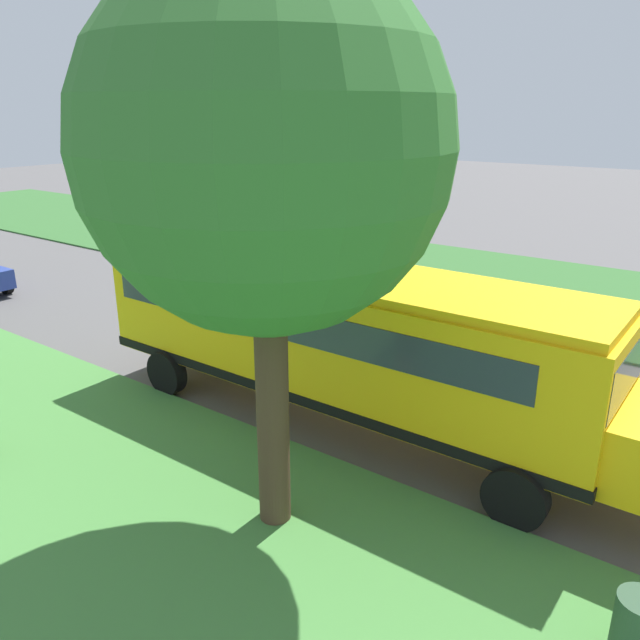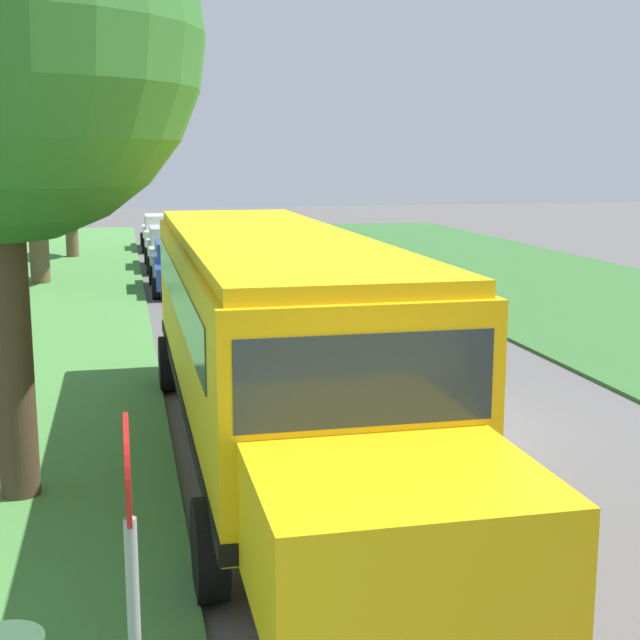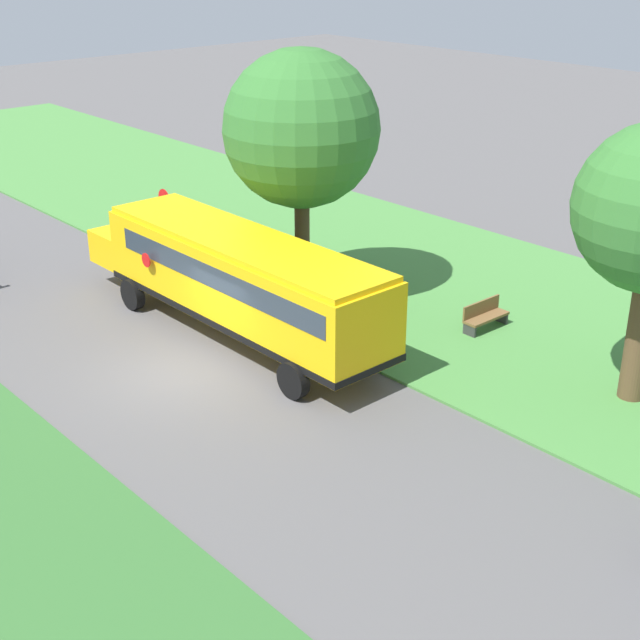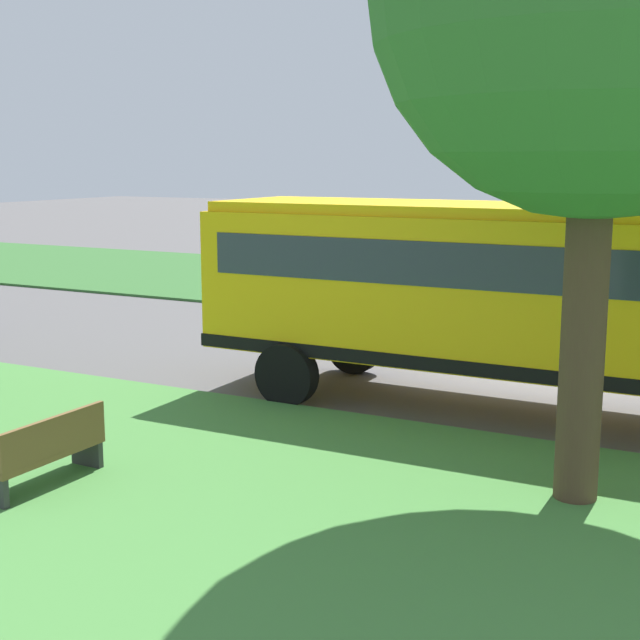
# 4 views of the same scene
# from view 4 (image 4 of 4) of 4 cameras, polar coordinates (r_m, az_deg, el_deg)

# --- Properties ---
(ground_plane) EXTENTS (120.00, 120.00, 0.00)m
(ground_plane) POSITION_cam_4_polar(r_m,az_deg,el_deg) (16.52, 14.14, -3.44)
(ground_plane) COLOR #565454
(grass_verge) EXTENTS (12.00, 80.00, 0.08)m
(grass_verge) POSITION_cam_4_polar(r_m,az_deg,el_deg) (7.70, -4.56, -19.14)
(grass_verge) COLOR #47843D
(grass_verge) RESTS_ON ground
(grass_far_side) EXTENTS (10.00, 80.00, 0.07)m
(grass_far_side) POSITION_cam_4_polar(r_m,az_deg,el_deg) (25.21, 18.91, 1.04)
(grass_far_side) COLOR #33662D
(grass_far_side) RESTS_ON ground
(school_bus) EXTENTS (2.85, 12.42, 3.16)m
(school_bus) POSITION_cam_4_polar(r_m,az_deg,el_deg) (13.45, 15.41, 1.78)
(school_bus) COLOR yellow
(school_bus) RESTS_ON ground
(park_bench) EXTENTS (1.61, 0.53, 0.92)m
(park_bench) POSITION_cam_4_polar(r_m,az_deg,el_deg) (10.88, -17.16, -8.10)
(park_bench) COLOR brown
(park_bench) RESTS_ON ground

